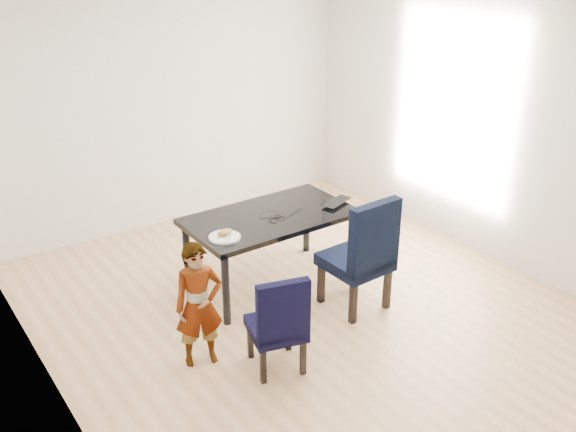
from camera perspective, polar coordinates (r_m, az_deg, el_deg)
floor at (r=6.13m, az=1.09°, el=-7.94°), size 4.50×5.00×0.01m
ceiling at (r=5.22m, az=1.33°, el=18.14°), size 4.50×5.00×0.01m
wall_back at (r=7.60m, az=-10.21°, el=9.30°), size 4.50×0.01×2.70m
wall_front at (r=3.99m, az=23.16°, el=-6.47°), size 4.50×0.01×2.70m
wall_left at (r=4.66m, az=-21.75°, el=-1.77°), size 0.01×5.00×2.70m
wall_right at (r=7.04m, az=16.28°, el=7.53°), size 0.01×5.00×2.70m
dining_table at (r=6.30m, az=-1.58°, el=-3.03°), size 1.60×0.90×0.75m
chair_left at (r=5.12m, az=-1.08°, el=-9.21°), size 0.52×0.53×0.87m
chair_right at (r=5.89m, az=6.02°, el=-3.19°), size 0.55×0.57×1.12m
child at (r=5.17m, az=-7.93°, el=-7.85°), size 0.44×0.35×1.06m
plate at (r=5.71m, az=-5.66°, el=-1.88°), size 0.36×0.36×0.02m
sandwich at (r=5.71m, az=-5.65°, el=-1.46°), size 0.15×0.08×0.06m
laptop at (r=6.42m, az=3.97°, el=1.31°), size 0.41×0.33×0.03m
cable_tangle at (r=6.03m, az=-0.93°, el=-0.30°), size 0.18×0.18×0.01m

